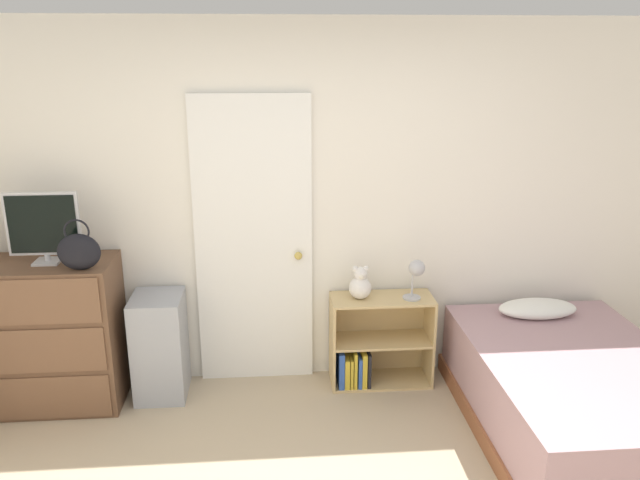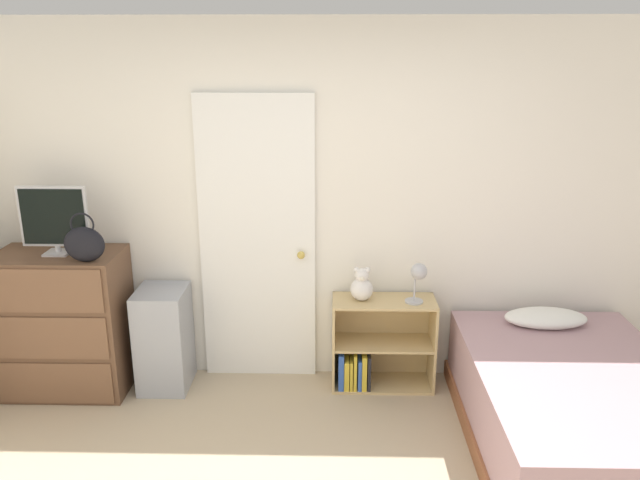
% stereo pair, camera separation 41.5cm
% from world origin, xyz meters
% --- Properties ---
extents(wall_back, '(10.00, 0.06, 2.55)m').
position_xyz_m(wall_back, '(0.00, 1.96, 1.27)').
color(wall_back, white).
rests_on(wall_back, ground_plane).
extents(door_closed, '(0.82, 0.09, 2.06)m').
position_xyz_m(door_closed, '(-0.42, 1.91, 1.03)').
color(door_closed, white).
rests_on(door_closed, ground_plane).
extents(dresser, '(0.85, 0.50, 1.02)m').
position_xyz_m(dresser, '(-1.76, 1.66, 0.51)').
color(dresser, brown).
rests_on(dresser, ground_plane).
extents(tv, '(0.46, 0.16, 0.47)m').
position_xyz_m(tv, '(-1.74, 1.66, 1.26)').
color(tv, '#B7B7BC').
rests_on(tv, dresser).
extents(handbag, '(0.27, 0.10, 0.33)m').
position_xyz_m(handbag, '(-1.48, 1.50, 1.14)').
color(handbag, black).
rests_on(handbag, dresser).
extents(storage_bin, '(0.34, 0.40, 0.74)m').
position_xyz_m(storage_bin, '(-1.08, 1.71, 0.37)').
color(storage_bin, '#999EA8').
rests_on(storage_bin, ground_plane).
extents(bookshelf, '(0.72, 0.31, 0.66)m').
position_xyz_m(bookshelf, '(0.41, 1.76, 0.27)').
color(bookshelf, tan).
rests_on(bookshelf, ground_plane).
extents(teddy_bear, '(0.16, 0.16, 0.24)m').
position_xyz_m(teddy_bear, '(0.32, 1.75, 0.76)').
color(teddy_bear, silver).
rests_on(teddy_bear, bookshelf).
extents(desk_lamp, '(0.14, 0.14, 0.29)m').
position_xyz_m(desk_lamp, '(0.70, 1.71, 0.86)').
color(desk_lamp, '#B2B2B7').
rests_on(desk_lamp, bookshelf).
extents(bed, '(1.24, 1.82, 0.64)m').
position_xyz_m(bed, '(1.58, 1.01, 0.27)').
color(bed, brown).
rests_on(bed, ground_plane).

